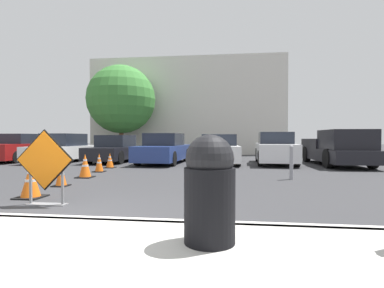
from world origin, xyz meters
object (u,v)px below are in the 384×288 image
at_px(traffic_cone_fourth, 99,163).
at_px(parked_car_third, 116,150).
at_px(trash_bin, 210,188).
at_px(bollard_second, 291,162).
at_px(road_closed_sign, 45,166).
at_px(parked_car_fourth, 164,149).
at_px(parked_car_sixth, 275,149).
at_px(bollard_nearest, 227,163).
at_px(parked_car_second, 63,149).
at_px(parked_car_nearest, 18,148).
at_px(traffic_cone_second, 61,174).
at_px(traffic_cone_third, 85,166).
at_px(parked_car_fifth, 219,150).
at_px(traffic_cone_fifth, 110,161).
at_px(pickup_truck, 338,150).
at_px(traffic_cone_nearest, 31,181).

bearing_deg(traffic_cone_fourth, parked_car_third, 104.08).
xyz_separation_m(trash_bin, bollard_second, (2.11, 6.22, -0.19)).
relative_size(road_closed_sign, parked_car_fourth, 0.31).
distance_m(road_closed_sign, parked_car_fourth, 9.39).
xyz_separation_m(parked_car_sixth, trash_bin, (-2.44, -11.67, 0.01)).
height_order(trash_bin, bollard_nearest, trash_bin).
height_order(parked_car_third, bollard_nearest, parked_car_third).
relative_size(parked_car_third, bollard_second, 4.10).
height_order(road_closed_sign, parked_car_second, parked_car_second).
distance_m(traffic_cone_fourth, parked_car_nearest, 7.93).
relative_size(parked_car_nearest, parked_car_third, 1.01).
bearing_deg(traffic_cone_second, traffic_cone_third, 96.21).
distance_m(road_closed_sign, bollard_nearest, 5.41).
xyz_separation_m(traffic_cone_second, traffic_cone_fourth, (-0.42, 3.27, 0.03)).
relative_size(parked_car_sixth, bollard_second, 4.16).
bearing_deg(traffic_cone_second, road_closed_sign, -66.04).
bearing_deg(parked_car_fifth, traffic_cone_fifth, 27.32).
xyz_separation_m(parked_car_nearest, trash_bin, (11.24, -11.79, 0.04)).
distance_m(parked_car_fifth, pickup_truck, 5.49).
height_order(traffic_cone_third, bollard_second, bollard_second).
bearing_deg(traffic_cone_fourth, parked_car_second, 132.82).
distance_m(parked_car_fourth, parked_car_fifth, 2.74).
xyz_separation_m(parked_car_nearest, parked_car_sixth, (13.68, -0.12, 0.03)).
bearing_deg(trash_bin, parked_car_third, 115.72).
relative_size(parked_car_nearest, parked_car_second, 0.96).
xyz_separation_m(traffic_cone_third, trash_bin, (4.39, -5.86, 0.36)).
xyz_separation_m(traffic_cone_third, parked_car_fourth, (1.36, 5.56, 0.32)).
relative_size(parked_car_fifth, bollard_second, 4.04).
distance_m(traffic_cone_fourth, trash_bin, 8.75).
height_order(traffic_cone_second, bollard_second, bollard_second).
bearing_deg(road_closed_sign, traffic_cone_second, 113.96).
bearing_deg(pickup_truck, parked_car_sixth, -11.13).
relative_size(parked_car_fifth, trash_bin, 3.58).
xyz_separation_m(traffic_cone_fourth, parked_car_fourth, (1.60, 3.99, 0.35)).
bearing_deg(pickup_truck, traffic_cone_fifth, 11.95).
xyz_separation_m(traffic_cone_nearest, trash_bin, (4.00, -2.65, 0.38)).
relative_size(trash_bin, bollard_nearest, 1.31).
distance_m(traffic_cone_nearest, parked_car_fourth, 8.82).
xyz_separation_m(bollard_nearest, bollard_second, (1.96, 0.00, 0.07)).
distance_m(traffic_cone_fifth, pickup_truck, 10.26).
bearing_deg(traffic_cone_nearest, pickup_truck, 42.87).
bearing_deg(road_closed_sign, traffic_cone_fourth, 104.24).
relative_size(parked_car_fifth, pickup_truck, 0.77).
relative_size(road_closed_sign, parked_car_third, 0.34).
bearing_deg(traffic_cone_nearest, trash_bin, -33.51).
relative_size(traffic_cone_nearest, traffic_cone_second, 1.15).
bearing_deg(parked_car_nearest, parked_car_third, -178.82).
height_order(road_closed_sign, pickup_truck, pickup_truck).
distance_m(traffic_cone_nearest, traffic_cone_fourth, 4.81).
height_order(parked_car_third, pickup_truck, pickup_truck).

